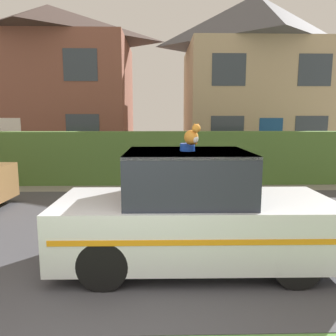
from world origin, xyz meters
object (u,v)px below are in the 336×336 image
Objects in this scene: house_right at (254,78)px; police_car at (193,214)px; cat at (192,136)px; house_left at (51,83)px.

police_car is at bearing -109.18° from house_right.
house_right reaches higher than cat.
cat reaches higher than police_car.
police_car is 0.49× the size of house_left.
police_car is 1.15m from cat.
house_left is 9.97m from house_right.
house_right is at bearing -0.93° from house_left.
cat is (-0.05, -0.27, 1.12)m from police_car.
house_left reaches higher than cat.
house_left is 1.00× the size of house_right.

